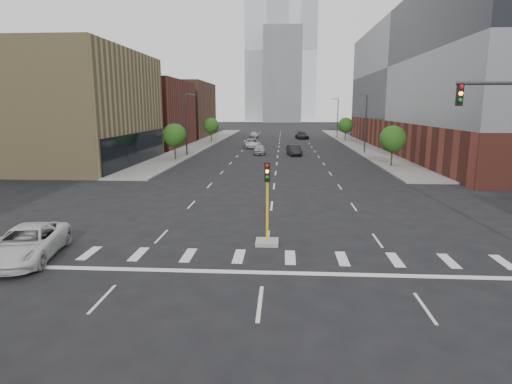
# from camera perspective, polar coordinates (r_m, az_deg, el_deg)

# --- Properties ---
(ground) EXTENTS (400.00, 400.00, 0.00)m
(ground) POSITION_cam_1_polar(r_m,az_deg,el_deg) (14.63, 0.07, -18.02)
(ground) COLOR black
(ground) RESTS_ON ground
(sidewalk_left_far) EXTENTS (5.00, 92.00, 0.15)m
(sidewalk_left_far) POSITION_cam_1_polar(r_m,az_deg,el_deg) (88.45, -6.71, 6.59)
(sidewalk_left_far) COLOR gray
(sidewalk_left_far) RESTS_ON ground
(sidewalk_right_far) EXTENTS (5.00, 92.00, 0.15)m
(sidewalk_right_far) POSITION_cam_1_polar(r_m,az_deg,el_deg) (88.18, 12.97, 6.37)
(sidewalk_right_far) COLOR gray
(sidewalk_right_far) RESTS_ON ground
(building_left_mid) EXTENTS (20.00, 24.00, 14.00)m
(building_left_mid) POSITION_cam_1_polar(r_m,az_deg,el_deg) (59.85, -24.99, 10.08)
(building_left_mid) COLOR #968154
(building_left_mid) RESTS_ON ground
(building_left_far_a) EXTENTS (20.00, 22.00, 12.00)m
(building_left_far_a) POSITION_cam_1_polar(r_m,az_deg,el_deg) (83.67, -16.39, 10.02)
(building_left_far_a) COLOR brown
(building_left_far_a) RESTS_ON ground
(building_left_far_b) EXTENTS (20.00, 24.00, 13.00)m
(building_left_far_b) POSITION_cam_1_polar(r_m,az_deg,el_deg) (108.49, -11.69, 10.68)
(building_left_far_b) COLOR brown
(building_left_far_b) RESTS_ON ground
(building_right_main) EXTENTS (24.00, 70.00, 22.00)m
(building_right_main) POSITION_cam_1_polar(r_m,az_deg,el_deg) (78.29, 25.84, 12.98)
(building_right_main) COLOR brown
(building_right_main) RESTS_ON ground
(tower_left) EXTENTS (22.00, 22.00, 70.00)m
(tower_left) POSITION_cam_1_polar(r_m,az_deg,el_deg) (234.56, 1.53, 18.07)
(tower_left) COLOR #B2B7BC
(tower_left) RESTS_ON ground
(tower_right) EXTENTS (20.00, 20.00, 80.00)m
(tower_right) POSITION_cam_1_polar(r_m,az_deg,el_deg) (274.86, 5.81, 18.06)
(tower_right) COLOR #B2B7BC
(tower_right) RESTS_ON ground
(tower_mid) EXTENTS (18.00, 18.00, 44.00)m
(tower_mid) POSITION_cam_1_polar(r_m,az_deg,el_deg) (213.26, 3.53, 15.23)
(tower_mid) COLOR slate
(tower_mid) RESTS_ON ground
(median_traffic_signal) EXTENTS (1.20, 1.20, 4.40)m
(median_traffic_signal) POSITION_cam_1_polar(r_m,az_deg,el_deg) (22.58, 1.49, -4.63)
(median_traffic_signal) COLOR #999993
(median_traffic_signal) RESTS_ON ground
(streetlight_right_a) EXTENTS (1.60, 0.22, 9.07)m
(streetlight_right_a) POSITION_cam_1_polar(r_m,az_deg,el_deg) (68.94, 14.36, 9.13)
(streetlight_right_a) COLOR #2D2D30
(streetlight_right_a) RESTS_ON ground
(streetlight_right_b) EXTENTS (1.60, 0.22, 9.07)m
(streetlight_right_b) POSITION_cam_1_polar(r_m,az_deg,el_deg) (103.53, 10.79, 9.88)
(streetlight_right_b) COLOR #2D2D30
(streetlight_right_b) RESTS_ON ground
(streetlight_left) EXTENTS (1.60, 0.22, 9.07)m
(streetlight_left) POSITION_cam_1_polar(r_m,az_deg,el_deg) (64.36, -9.24, 9.21)
(streetlight_left) COLOR #2D2D30
(streetlight_left) RESTS_ON ground
(tree_left_near) EXTENTS (3.20, 3.20, 4.85)m
(tree_left_near) POSITION_cam_1_polar(r_m,az_deg,el_deg) (59.72, -10.81, 7.45)
(tree_left_near) COLOR #382619
(tree_left_near) RESTS_ON ground
(tree_left_far) EXTENTS (3.20, 3.20, 4.85)m
(tree_left_far) POSITION_cam_1_polar(r_m,az_deg,el_deg) (89.06, -6.00, 8.78)
(tree_left_far) COLOR #382619
(tree_left_far) RESTS_ON ground
(tree_right_near) EXTENTS (3.20, 3.20, 4.85)m
(tree_right_near) POSITION_cam_1_polar(r_m,az_deg,el_deg) (54.50, 17.78, 6.77)
(tree_right_near) COLOR #382619
(tree_right_near) RESTS_ON ground
(tree_right_far) EXTENTS (3.20, 3.20, 4.85)m
(tree_right_far) POSITION_cam_1_polar(r_m,az_deg,el_deg) (93.75, 11.87, 8.72)
(tree_right_far) COLOR #382619
(tree_right_far) RESTS_ON ground
(car_near_left) EXTENTS (1.92, 4.44, 1.49)m
(car_near_left) POSITION_cam_1_polar(r_m,az_deg,el_deg) (66.23, 0.47, 5.70)
(car_near_left) COLOR #A4A3A8
(car_near_left) RESTS_ON ground
(car_mid_right) EXTENTS (2.42, 5.00, 1.58)m
(car_mid_right) POSITION_cam_1_polar(r_m,az_deg,el_deg) (65.01, 5.10, 5.59)
(car_mid_right) COLOR black
(car_mid_right) RESTS_ON ground
(car_far_left) EXTENTS (3.61, 6.15, 1.61)m
(car_far_left) POSITION_cam_1_polar(r_m,az_deg,el_deg) (76.60, -0.56, 6.50)
(car_far_left) COLOR silver
(car_far_left) RESTS_ON ground
(car_deep_right) EXTENTS (3.24, 6.01, 1.66)m
(car_deep_right) POSITION_cam_1_polar(r_m,az_deg,el_deg) (98.78, 6.14, 7.52)
(car_deep_right) COLOR black
(car_deep_right) RESTS_ON ground
(car_distant) EXTENTS (2.02, 4.44, 1.48)m
(car_distant) POSITION_cam_1_polar(r_m,az_deg,el_deg) (102.26, -0.25, 7.66)
(car_distant) COLOR #BBBBC0
(car_distant) RESTS_ON ground
(parked_minivan) EXTENTS (3.56, 6.04, 1.58)m
(parked_minivan) POSITION_cam_1_polar(r_m,az_deg,el_deg) (23.21, -28.22, -6.04)
(parked_minivan) COLOR silver
(parked_minivan) RESTS_ON ground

